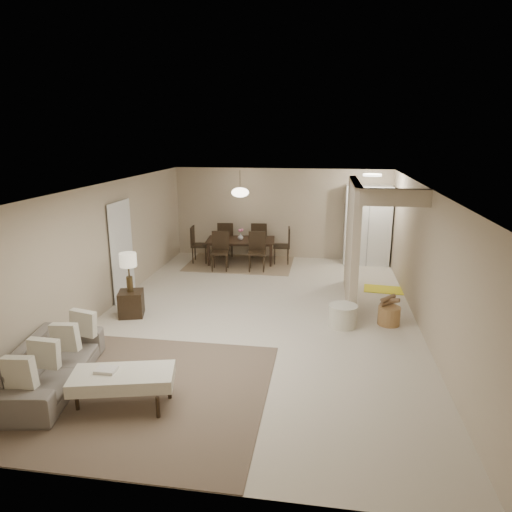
% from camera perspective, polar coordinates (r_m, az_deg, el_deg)
% --- Properties ---
extents(floor, '(9.00, 9.00, 0.00)m').
position_cam_1_polar(floor, '(8.88, 0.10, -7.56)').
color(floor, beige).
rests_on(floor, ground).
extents(ceiling, '(9.00, 9.00, 0.00)m').
position_cam_1_polar(ceiling, '(8.25, 0.11, 8.70)').
color(ceiling, white).
rests_on(ceiling, back_wall).
extents(back_wall, '(6.00, 0.00, 6.00)m').
position_cam_1_polar(back_wall, '(12.85, 3.16, 5.32)').
color(back_wall, '#BBA78D').
rests_on(back_wall, floor).
extents(left_wall, '(0.00, 9.00, 9.00)m').
position_cam_1_polar(left_wall, '(9.39, -18.29, 0.97)').
color(left_wall, '#BBA78D').
rests_on(left_wall, floor).
extents(right_wall, '(0.00, 9.00, 9.00)m').
position_cam_1_polar(right_wall, '(8.57, 20.36, -0.53)').
color(right_wall, '#BBA78D').
rests_on(right_wall, floor).
extents(partition, '(0.15, 2.50, 2.50)m').
position_cam_1_polar(partition, '(9.61, 11.93, 1.72)').
color(partition, '#BBA78D').
rests_on(partition, floor).
extents(doorway, '(0.04, 0.90, 2.04)m').
position_cam_1_polar(doorway, '(9.96, -16.50, 0.51)').
color(doorway, black).
rests_on(doorway, floor).
extents(pantry_cabinet, '(1.20, 0.55, 2.10)m').
position_cam_1_polar(pantry_cabinet, '(12.53, 13.76, 3.73)').
color(pantry_cabinet, white).
rests_on(pantry_cabinet, floor).
extents(flush_light, '(0.44, 0.44, 0.05)m').
position_cam_1_polar(flush_light, '(11.39, 14.33, 9.79)').
color(flush_light, white).
rests_on(flush_light, ceiling).
extents(living_rug, '(3.20, 3.20, 0.01)m').
position_cam_1_polar(living_rug, '(6.63, -13.31, -16.30)').
color(living_rug, brown).
rests_on(living_rug, floor).
extents(sofa, '(2.21, 1.16, 0.61)m').
position_cam_1_polar(sofa, '(7.10, -24.26, -12.32)').
color(sofa, slate).
rests_on(sofa, floor).
extents(ottoman_bench, '(1.39, 0.88, 0.46)m').
position_cam_1_polar(ottoman_bench, '(6.29, -16.31, -14.53)').
color(ottoman_bench, silver).
rests_on(ottoman_bench, living_rug).
extents(side_table, '(0.55, 0.55, 0.49)m').
position_cam_1_polar(side_table, '(9.15, -15.33, -5.76)').
color(side_table, black).
rests_on(side_table, floor).
extents(table_lamp, '(0.32, 0.32, 0.76)m').
position_cam_1_polar(table_lamp, '(8.90, -15.68, -0.88)').
color(table_lamp, '#44351D').
rests_on(table_lamp, side_table).
extents(round_pouf, '(0.52, 0.52, 0.40)m').
position_cam_1_polar(round_pouf, '(8.52, 10.80, -7.35)').
color(round_pouf, silver).
rests_on(round_pouf, floor).
extents(wicker_basket, '(0.53, 0.53, 0.34)m').
position_cam_1_polar(wicker_basket, '(8.81, 16.28, -7.17)').
color(wicker_basket, '#9D673E').
rests_on(wicker_basket, floor).
extents(dining_rug, '(2.80, 2.10, 0.01)m').
position_cam_1_polar(dining_rug, '(12.49, -1.92, -0.80)').
color(dining_rug, '#897355').
rests_on(dining_rug, floor).
extents(dining_table, '(1.93, 1.21, 0.64)m').
position_cam_1_polar(dining_table, '(12.40, -1.93, 0.60)').
color(dining_table, black).
rests_on(dining_table, dining_rug).
extents(dining_chairs, '(2.69, 2.05, 0.99)m').
position_cam_1_polar(dining_chairs, '(12.36, -1.94, 1.38)').
color(dining_chairs, black).
rests_on(dining_chairs, dining_rug).
extents(vase, '(0.18, 0.18, 0.17)m').
position_cam_1_polar(vase, '(12.31, -1.95, 2.43)').
color(vase, silver).
rests_on(vase, dining_table).
extents(yellow_mat, '(0.98, 0.65, 0.01)m').
position_cam_1_polar(yellow_mat, '(10.73, 15.83, -4.05)').
color(yellow_mat, yellow).
rests_on(yellow_mat, floor).
extents(pendant_light, '(0.46, 0.46, 0.71)m').
position_cam_1_polar(pendant_light, '(12.11, -2.00, 7.95)').
color(pendant_light, '#44351D').
rests_on(pendant_light, ceiling).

